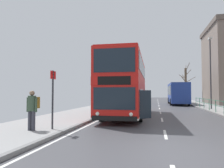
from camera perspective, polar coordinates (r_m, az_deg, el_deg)
ground at (r=6.71m, az=9.04°, el=-17.22°), size 15.80×140.00×0.20m
double_decker_bus_main at (r=15.54m, az=3.92°, el=-0.53°), size 3.33×10.29×4.32m
background_bus_far_lane at (r=32.32m, az=17.66°, el=-2.40°), size 2.66×9.40×3.10m
pedestrian_railing_far_kerb at (r=17.09m, az=28.51°, el=-5.21°), size 0.05×21.43×1.02m
pedestrian_with_backpack at (r=9.59m, az=-21.09°, el=-5.96°), size 0.55×0.56×1.71m
bus_stop_sign_near at (r=9.63m, az=-16.03°, el=-2.35°), size 0.08×0.44×2.61m
street_lamp_far_side at (r=23.27m, az=25.53°, el=4.26°), size 0.28×0.60×7.24m
bare_tree_far_00 at (r=42.39m, az=19.68°, el=0.10°), size 2.96×2.87×7.18m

